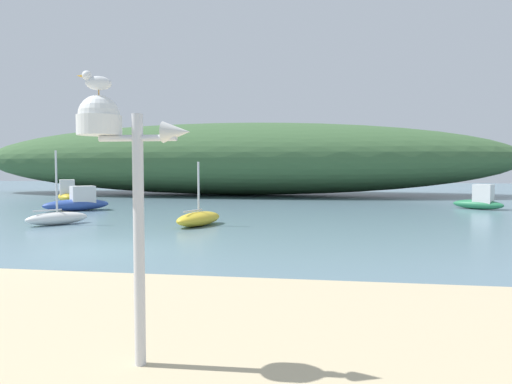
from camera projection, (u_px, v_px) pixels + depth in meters
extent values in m
plane|color=slate|center=(105.00, 250.00, 13.32)|extent=(120.00, 120.00, 0.00)
ellipsoid|color=#3D6038|center=(236.00, 159.00, 40.29)|extent=(46.86, 12.93, 6.14)
cylinder|color=silver|center=(139.00, 241.00, 5.03)|extent=(0.12, 0.12, 2.74)
cylinder|color=silver|center=(138.00, 138.00, 4.97)|extent=(0.87, 0.07, 0.07)
cylinder|color=white|center=(99.00, 125.00, 5.03)|extent=(0.48, 0.48, 0.21)
sphere|color=white|center=(99.00, 116.00, 5.02)|extent=(0.44, 0.44, 0.44)
cone|color=silver|center=(176.00, 132.00, 4.90)|extent=(0.30, 0.23, 0.23)
cylinder|color=orange|center=(99.00, 92.00, 4.99)|extent=(0.01, 0.01, 0.05)
cylinder|color=orange|center=(99.00, 93.00, 5.03)|extent=(0.01, 0.01, 0.05)
ellipsoid|color=white|center=(99.00, 83.00, 5.01)|extent=(0.30, 0.22, 0.15)
ellipsoid|color=#9EA0A8|center=(99.00, 81.00, 5.00)|extent=(0.28, 0.20, 0.05)
sphere|color=white|center=(87.00, 76.00, 4.97)|extent=(0.10, 0.10, 0.10)
cone|color=gold|center=(79.00, 76.00, 4.95)|extent=(0.07, 0.05, 0.03)
ellipsoid|color=#2D4C9E|center=(76.00, 205.00, 25.24)|extent=(3.26, 3.13, 0.63)
cube|color=silver|center=(83.00, 194.00, 25.40)|extent=(1.47, 1.45, 0.93)
ellipsoid|color=gold|center=(67.00, 197.00, 32.14)|extent=(2.67, 3.22, 0.65)
cube|color=silver|center=(67.00, 188.00, 31.83)|extent=(1.37, 1.41, 1.09)
ellipsoid|color=white|center=(57.00, 218.00, 19.09)|extent=(2.13, 2.42, 0.52)
cylinder|color=silver|center=(56.00, 183.00, 19.01)|extent=(0.08, 0.08, 2.69)
cylinder|color=silver|center=(48.00, 210.00, 18.81)|extent=(0.74, 0.92, 0.06)
ellipsoid|color=gold|center=(199.00, 219.00, 18.73)|extent=(1.81, 2.84, 0.57)
cylinder|color=silver|center=(199.00, 189.00, 18.67)|extent=(0.08, 0.08, 2.18)
cylinder|color=silver|center=(193.00, 211.00, 18.36)|extent=(0.45, 1.15, 0.06)
ellipsoid|color=#287A4C|center=(478.00, 204.00, 26.15)|extent=(2.71, 2.33, 0.53)
cube|color=silver|center=(483.00, 194.00, 25.93)|extent=(1.18, 1.12, 1.06)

